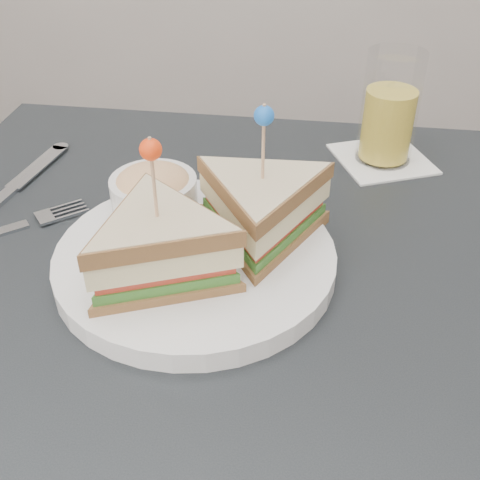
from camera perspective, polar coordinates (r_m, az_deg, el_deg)
name	(u,v)px	position (r m, az deg, el deg)	size (l,w,h in m)	color
table	(229,340)	(0.65, -1.01, -9.43)	(0.80, 0.80, 0.75)	black
plate_meal	(203,230)	(0.60, -3.57, 0.94)	(0.34, 0.32, 0.17)	white
cutlery_fork	(11,228)	(0.72, -20.90, 1.05)	(0.16, 0.14, 0.01)	#B5BBC1
cutlery_knife	(17,185)	(0.80, -20.42, 4.90)	(0.05, 0.22, 0.01)	silver
drink_set	(389,115)	(0.81, 13.93, 11.46)	(0.15, 0.15, 0.15)	white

